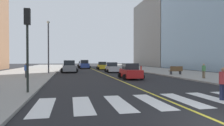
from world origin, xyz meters
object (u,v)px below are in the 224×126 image
(pedestrian_crossing, at_px, (223,82))
(street_lamp, at_px, (48,42))
(traffic_light_far_corner, at_px, (27,34))
(pedestrian_walking_west, at_px, (26,70))
(car_blue_third, at_px, (84,64))
(car_black_fifth, at_px, (81,64))
(car_red_nearest, at_px, (130,72))
(car_gray_sixth, at_px, (69,67))
(park_bench, at_px, (176,70))
(fire_hydrant, at_px, (141,68))
(car_yellow_second, at_px, (102,66))
(pedestrian_waiting_east, at_px, (204,70))
(car_silver_fourth, at_px, (112,68))

(pedestrian_crossing, distance_m, street_lamp, 25.10)
(traffic_light_far_corner, xyz_separation_m, pedestrian_walking_west, (-2.23, 10.70, -2.72))
(car_blue_third, relative_size, car_black_fifth, 1.26)
(car_black_fifth, relative_size, pedestrian_walking_west, 2.33)
(car_red_nearest, relative_size, car_gray_sixth, 0.86)
(traffic_light_far_corner, bearing_deg, street_lamp, 91.81)
(pedestrian_walking_west, bearing_deg, car_red_nearest, 43.05)
(car_gray_sixth, distance_m, traffic_light_far_corner, 21.77)
(car_blue_third, relative_size, park_bench, 2.61)
(car_gray_sixth, height_order, park_bench, car_gray_sixth)
(car_gray_sixth, xyz_separation_m, pedestrian_walking_west, (-4.65, -10.75, 0.08))
(fire_hydrant, bearing_deg, car_red_nearest, -114.59)
(traffic_light_far_corner, bearing_deg, car_yellow_second, 72.40)
(car_blue_third, distance_m, fire_hydrant, 17.09)
(pedestrian_walking_west, bearing_deg, car_yellow_second, 112.80)
(traffic_light_far_corner, distance_m, pedestrian_waiting_east, 18.08)
(car_black_fifth, relative_size, park_bench, 2.07)
(pedestrian_crossing, bearing_deg, pedestrian_waiting_east, -68.02)
(car_yellow_second, bearing_deg, pedestrian_waiting_east, 106.87)
(traffic_light_far_corner, xyz_separation_m, street_lamp, (-0.57, 18.16, 0.99))
(pedestrian_waiting_east, relative_size, pedestrian_walking_west, 0.98)
(car_blue_third, bearing_deg, pedestrian_crossing, -85.30)
(traffic_light_far_corner, height_order, park_bench, traffic_light_far_corner)
(pedestrian_walking_west, height_order, street_lamp, street_lamp)
(pedestrian_waiting_east, distance_m, pedestrian_walking_west, 19.62)
(car_black_fifth, xyz_separation_m, traffic_light_far_corner, (-6.00, -49.22, 2.99))
(park_bench, bearing_deg, car_yellow_second, 24.54)
(park_bench, height_order, pedestrian_walking_west, pedestrian_walking_west)
(pedestrian_crossing, height_order, fire_hydrant, pedestrian_crossing)
(car_yellow_second, relative_size, car_gray_sixth, 0.82)
(traffic_light_far_corner, height_order, pedestrian_crossing, traffic_light_far_corner)
(car_red_nearest, xyz_separation_m, car_silver_fourth, (0.34, 11.60, -0.02))
(car_red_nearest, relative_size, car_silver_fourth, 1.03)
(car_gray_sixth, height_order, pedestrian_waiting_east, car_gray_sixth)
(car_red_nearest, bearing_deg, traffic_light_far_corner, 45.00)
(car_black_fifth, distance_m, park_bench, 38.94)
(car_silver_fourth, bearing_deg, pedestrian_waiting_east, 118.38)
(car_red_nearest, bearing_deg, fire_hydrant, -112.05)
(car_yellow_second, relative_size, fire_hydrant, 4.32)
(car_silver_fourth, distance_m, traffic_light_far_corner, 22.44)
(car_gray_sixth, bearing_deg, pedestrian_waiting_east, -49.17)
(car_black_fifth, xyz_separation_m, pedestrian_walking_west, (-8.22, -38.51, 0.27))
(pedestrian_crossing, relative_size, fire_hydrant, 1.98)
(car_red_nearest, xyz_separation_m, car_yellow_second, (0.28, 21.59, -0.02))
(park_bench, xyz_separation_m, fire_hydrant, (-1.18, 10.52, -0.11))
(car_red_nearest, distance_m, car_black_fifth, 40.88)
(car_red_nearest, distance_m, fire_hydrant, 15.23)
(car_red_nearest, distance_m, pedestrian_waiting_east, 7.95)
(car_silver_fourth, xyz_separation_m, park_bench, (7.18, -8.27, -0.12))
(car_yellow_second, distance_m, traffic_light_far_corner, 31.67)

